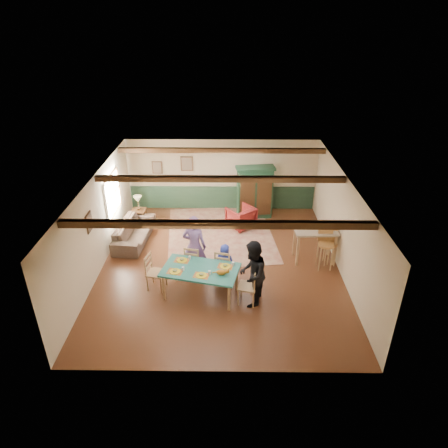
{
  "coord_description": "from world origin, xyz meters",
  "views": [
    {
      "loc": [
        0.24,
        -9.97,
        6.67
      ],
      "look_at": [
        0.11,
        0.48,
        1.15
      ],
      "focal_mm": 32.0,
      "sensor_mm": 36.0,
      "label": 1
    }
  ],
  "objects_px": {
    "person_woman": "(252,274)",
    "armoire": "(255,192)",
    "person_child": "(225,262)",
    "bar_stool_left": "(325,249)",
    "table_lamp": "(138,203)",
    "dining_chair_end_left": "(156,272)",
    "armchair": "(241,217)",
    "counter_table": "(314,245)",
    "dining_table": "(201,282)",
    "sofa": "(134,232)",
    "cat": "(222,272)",
    "end_table": "(140,217)",
    "dining_chair_far_left": "(194,261)",
    "dining_chair_end_right": "(247,286)",
    "person_man": "(194,246)",
    "bar_stool_right": "(330,248)",
    "dining_chair_far_right": "(224,265)"
  },
  "relations": [
    {
      "from": "dining_chair_end_right",
      "to": "end_table",
      "type": "height_order",
      "value": "dining_chair_end_right"
    },
    {
      "from": "person_child",
      "to": "end_table",
      "type": "distance_m",
      "value": 4.48
    },
    {
      "from": "armoire",
      "to": "table_lamp",
      "type": "height_order",
      "value": "armoire"
    },
    {
      "from": "cat",
      "to": "end_table",
      "type": "distance_m",
      "value": 5.24
    },
    {
      "from": "dining_chair_end_left",
      "to": "dining_chair_far_right",
      "type": "bearing_deg",
      "value": -65.08
    },
    {
      "from": "dining_chair_far_left",
      "to": "armoire",
      "type": "height_order",
      "value": "armoire"
    },
    {
      "from": "person_woman",
      "to": "dining_chair_end_left",
      "type": "bearing_deg",
      "value": -90.0
    },
    {
      "from": "end_table",
      "to": "table_lamp",
      "type": "height_order",
      "value": "table_lamp"
    },
    {
      "from": "person_child",
      "to": "bar_stool_left",
      "type": "xyz_separation_m",
      "value": [
        2.91,
        0.58,
        0.09
      ]
    },
    {
      "from": "end_table",
      "to": "cat",
      "type": "bearing_deg",
      "value": -54.91
    },
    {
      "from": "end_table",
      "to": "armoire",
      "type": "bearing_deg",
      "value": 9.51
    },
    {
      "from": "dining_chair_far_left",
      "to": "person_woman",
      "type": "bearing_deg",
      "value": 156.43
    },
    {
      "from": "cat",
      "to": "dining_chair_far_left",
      "type": "bearing_deg",
      "value": 139.2
    },
    {
      "from": "armoire",
      "to": "table_lamp",
      "type": "xyz_separation_m",
      "value": [
        -4.09,
        -0.69,
        -0.13
      ]
    },
    {
      "from": "sofa",
      "to": "bar_stool_right",
      "type": "xyz_separation_m",
      "value": [
        6.12,
        -1.31,
        0.2
      ]
    },
    {
      "from": "dining_chair_far_right",
      "to": "dining_chair_end_left",
      "type": "height_order",
      "value": "same"
    },
    {
      "from": "table_lamp",
      "to": "bar_stool_left",
      "type": "relative_size",
      "value": 0.41
    },
    {
      "from": "person_child",
      "to": "armchair",
      "type": "xyz_separation_m",
      "value": [
        0.53,
        3.11,
        -0.16
      ]
    },
    {
      "from": "person_woman",
      "to": "armchair",
      "type": "height_order",
      "value": "person_woman"
    },
    {
      "from": "person_child",
      "to": "bar_stool_left",
      "type": "relative_size",
      "value": 0.85
    },
    {
      "from": "armoire",
      "to": "counter_table",
      "type": "bearing_deg",
      "value": -68.41
    },
    {
      "from": "sofa",
      "to": "person_child",
      "type": "bearing_deg",
      "value": -120.47
    },
    {
      "from": "dining_table",
      "to": "dining_chair_end_left",
      "type": "bearing_deg",
      "value": 166.8
    },
    {
      "from": "dining_table",
      "to": "table_lamp",
      "type": "height_order",
      "value": "table_lamp"
    },
    {
      "from": "dining_chair_end_right",
      "to": "dining_chair_far_right",
      "type": "bearing_deg",
      "value": -133.83
    },
    {
      "from": "dining_table",
      "to": "sofa",
      "type": "height_order",
      "value": "dining_table"
    },
    {
      "from": "dining_chair_end_right",
      "to": "table_lamp",
      "type": "bearing_deg",
      "value": -126.47
    },
    {
      "from": "dining_table",
      "to": "armoire",
      "type": "xyz_separation_m",
      "value": [
        1.66,
        4.7,
        0.56
      ]
    },
    {
      "from": "person_child",
      "to": "cat",
      "type": "relative_size",
      "value": 2.79
    },
    {
      "from": "dining_chair_end_left",
      "to": "armchair",
      "type": "bearing_deg",
      "value": -20.4
    },
    {
      "from": "person_man",
      "to": "table_lamp",
      "type": "relative_size",
      "value": 3.58
    },
    {
      "from": "bar_stool_left",
      "to": "bar_stool_right",
      "type": "relative_size",
      "value": 1.2
    },
    {
      "from": "person_man",
      "to": "table_lamp",
      "type": "bearing_deg",
      "value": -41.05
    },
    {
      "from": "table_lamp",
      "to": "dining_chair_far_left",
      "type": "bearing_deg",
      "value": -55.23
    },
    {
      "from": "dining_chair_end_right",
      "to": "bar_stool_left",
      "type": "distance_m",
      "value": 2.83
    },
    {
      "from": "dining_chair_end_left",
      "to": "armoire",
      "type": "height_order",
      "value": "armoire"
    },
    {
      "from": "armchair",
      "to": "end_table",
      "type": "xyz_separation_m",
      "value": [
        -3.59,
        0.16,
        -0.1
      ]
    },
    {
      "from": "dining_chair_far_left",
      "to": "person_child",
      "type": "height_order",
      "value": "person_child"
    },
    {
      "from": "armoire",
      "to": "dining_chair_end_right",
      "type": "bearing_deg",
      "value": -102.58
    },
    {
      "from": "person_man",
      "to": "armoire",
      "type": "distance_m",
      "value": 4.2
    },
    {
      "from": "person_child",
      "to": "table_lamp",
      "type": "bearing_deg",
      "value": -33.72
    },
    {
      "from": "counter_table",
      "to": "bar_stool_left",
      "type": "distance_m",
      "value": 0.5
    },
    {
      "from": "person_woman",
      "to": "armoire",
      "type": "bearing_deg",
      "value": -170.62
    },
    {
      "from": "dining_chair_far_left",
      "to": "dining_chair_end_right",
      "type": "height_order",
      "value": "same"
    },
    {
      "from": "dining_chair_far_right",
      "to": "person_man",
      "type": "bearing_deg",
      "value": -5.71
    },
    {
      "from": "dining_chair_end_left",
      "to": "bar_stool_left",
      "type": "bearing_deg",
      "value": -64.41
    },
    {
      "from": "dining_table",
      "to": "sofa",
      "type": "distance_m",
      "value": 3.72
    },
    {
      "from": "dining_chair_far_left",
      "to": "armchair",
      "type": "xyz_separation_m",
      "value": [
        1.4,
        2.99,
        -0.13
      ]
    },
    {
      "from": "dining_chair_far_left",
      "to": "armoire",
      "type": "distance_m",
      "value": 4.31
    },
    {
      "from": "cat",
      "to": "table_lamp",
      "type": "bearing_deg",
      "value": 138.29
    }
  ]
}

